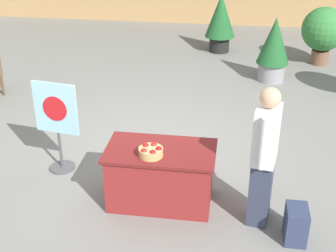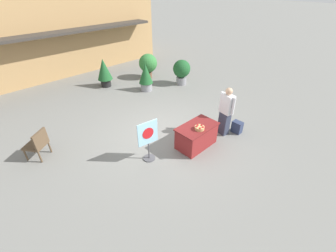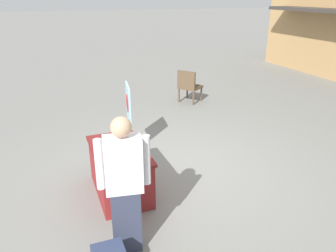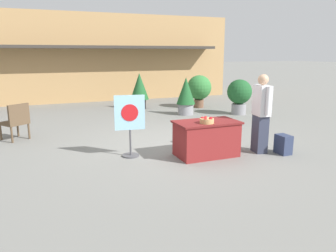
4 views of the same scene
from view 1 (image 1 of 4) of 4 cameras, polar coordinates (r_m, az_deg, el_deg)
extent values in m
plane|color=slate|center=(7.03, -2.37, -3.54)|extent=(120.00, 120.00, 0.00)
cube|color=maroon|center=(5.87, -0.89, -6.23)|extent=(1.26, 0.73, 0.71)
cube|color=maroon|center=(5.67, -0.92, -3.07)|extent=(1.34, 0.77, 0.04)
cylinder|color=tan|center=(5.51, -2.12, -3.20)|extent=(0.29, 0.29, 0.10)
sphere|color=#A30F14|center=(5.48, -1.13, -2.89)|extent=(0.08, 0.08, 0.08)
sphere|color=red|center=(5.57, -1.75, -2.38)|extent=(0.08, 0.08, 0.08)
sphere|color=red|center=(5.56, -2.76, -2.47)|extent=(0.08, 0.08, 0.08)
sphere|color=red|center=(5.45, -2.95, -3.13)|extent=(0.08, 0.08, 0.08)
sphere|color=red|center=(5.41, -1.87, -3.32)|extent=(0.08, 0.08, 0.08)
cube|color=#33384C|center=(5.63, 11.19, -7.74)|extent=(0.29, 0.38, 0.83)
cube|color=silver|center=(5.25, 11.91, -1.07)|extent=(0.33, 0.46, 0.65)
sphere|color=tan|center=(5.05, 12.38, 3.39)|extent=(0.23, 0.23, 0.23)
cylinder|color=silver|center=(5.00, 11.55, -2.15)|extent=(0.09, 0.09, 0.60)
cylinder|color=silver|center=(5.47, 12.28, 0.39)|extent=(0.09, 0.09, 0.60)
cube|color=#2D3856|center=(5.54, 15.32, -11.47)|extent=(0.24, 0.34, 0.42)
cylinder|color=#4C4C51|center=(6.87, -12.73, -4.92)|extent=(0.36, 0.36, 0.03)
cylinder|color=#4C4C51|center=(6.72, -12.98, -2.82)|extent=(0.04, 0.04, 0.55)
cube|color=#99D1EA|center=(6.43, -13.56, 2.12)|extent=(0.63, 0.13, 0.73)
cylinder|color=red|center=(6.42, -13.65, 2.05)|extent=(0.35, 0.06, 0.35)
cylinder|color=brown|center=(9.51, -19.51, 4.67)|extent=(0.05, 0.05, 0.40)
cylinder|color=gray|center=(9.94, 12.47, 6.51)|extent=(0.54, 0.54, 0.38)
cone|color=#1E5628|center=(9.74, 12.85, 10.13)|extent=(0.66, 0.66, 0.93)
cylinder|color=brown|center=(11.21, 17.98, 8.00)|extent=(0.38, 0.38, 0.32)
sphere|color=#337A38|center=(11.03, 18.46, 11.14)|extent=(0.96, 0.96, 0.96)
cylinder|color=black|center=(11.60, 6.27, 9.93)|extent=(0.48, 0.48, 0.38)
cone|color=#1E5628|center=(11.42, 6.44, 13.26)|extent=(0.72, 0.72, 1.01)
camera|label=2|loc=(5.71, -75.02, 18.78)|focal=24.00mm
camera|label=3|loc=(5.37, 51.09, 10.17)|focal=35.00mm
camera|label=4|loc=(4.43, -87.18, -19.48)|focal=35.00mm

